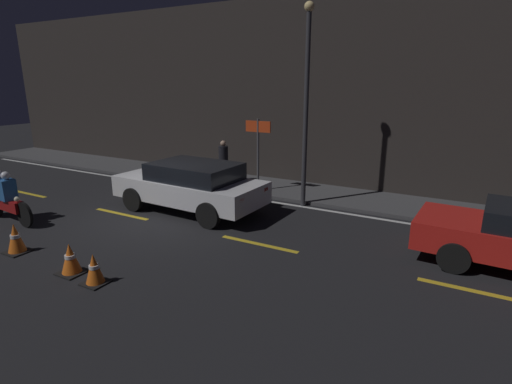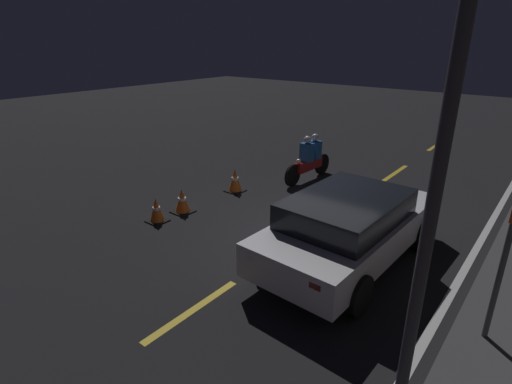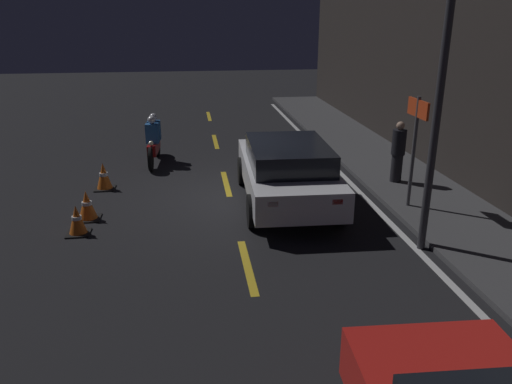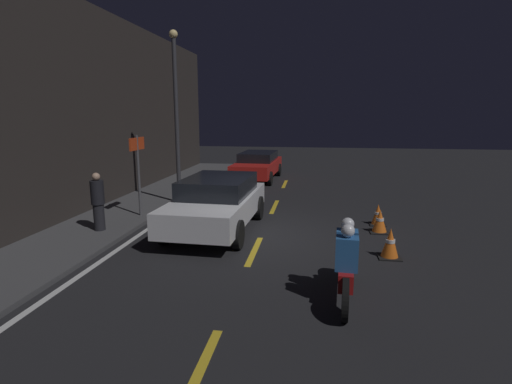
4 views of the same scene
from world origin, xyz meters
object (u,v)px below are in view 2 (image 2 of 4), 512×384
Objects in this scene: traffic_cone_far at (156,210)px; shop_sign at (511,231)px; motorcycle at (310,159)px; traffic_cone_near at (235,180)px; sedan_white at (349,226)px; traffic_cone_mid at (182,201)px; street_lamp at (443,145)px.

traffic_cone_far is 7.16m from shop_sign.
motorcycle is 3.69× the size of traffic_cone_far.
motorcycle is at bearing 165.78° from traffic_cone_far.
traffic_cone_near is 7.40m from shop_sign.
sedan_white is 4.58m from traffic_cone_far.
sedan_white is 7.18× the size of traffic_cone_mid.
traffic_cone_near is 1.12× the size of traffic_cone_far.
sedan_white is 4.91m from motorcycle.
shop_sign is at bearing 71.09° from traffic_cone_near.
traffic_cone_mid is 0.11× the size of street_lamp.
traffic_cone_far is at bearing -87.18° from shop_sign.
shop_sign is at bearing 163.19° from street_lamp.
street_lamp is at bearing -140.99° from sedan_white.
traffic_cone_mid is (0.39, -4.35, -0.48)m from sedan_white.
sedan_white is 4.57m from traffic_cone_near.
street_lamp reaches higher than shop_sign.
traffic_cone_near is at bearing -123.92° from street_lamp.
traffic_cone_mid is at bearing -109.83° from street_lamp.
traffic_cone_near is 1.07× the size of traffic_cone_mid.
traffic_cone_near is 2.70m from traffic_cone_far.
street_lamp is at bearing 70.17° from traffic_cone_mid.
motorcycle is (-3.76, -3.16, -0.12)m from sedan_white.
traffic_cone_mid is 1.04× the size of traffic_cone_far.
shop_sign is at bearing 92.82° from traffic_cone_far.
sedan_white is 6.71× the size of traffic_cone_near.
shop_sign reaches higher than traffic_cone_far.
shop_sign is at bearing 55.49° from motorcycle.
traffic_cone_near is (2.21, -1.11, -0.33)m from motorcycle.
traffic_cone_mid is at bearing 97.26° from sedan_white.
sedan_white is 1.88× the size of shop_sign.
traffic_cone_far is at bearing -10.29° from motorcycle.
motorcycle is 8.66m from street_lamp.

